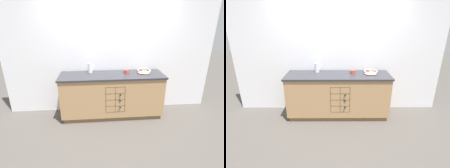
% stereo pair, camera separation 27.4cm
% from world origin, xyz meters
% --- Properties ---
extents(ground_plane, '(14.00, 14.00, 0.00)m').
position_xyz_m(ground_plane, '(0.00, 0.00, 0.00)').
color(ground_plane, '#4C4742').
extents(back_wall, '(4.43, 0.06, 2.55)m').
position_xyz_m(back_wall, '(0.00, 0.36, 1.27)').
color(back_wall, white).
rests_on(back_wall, ground_plane).
extents(kitchen_island, '(2.07, 0.63, 0.91)m').
position_xyz_m(kitchen_island, '(0.00, -0.00, 0.46)').
color(kitchen_island, brown).
rests_on(kitchen_island, ground_plane).
extents(fruit_bowl, '(0.27, 0.27, 0.08)m').
position_xyz_m(fruit_bowl, '(0.65, 0.05, 0.96)').
color(fruit_bowl, silver).
rests_on(fruit_bowl, kitchen_island).
extents(white_pitcher, '(0.15, 0.10, 0.19)m').
position_xyz_m(white_pitcher, '(-0.43, 0.18, 1.01)').
color(white_pitcher, white).
rests_on(white_pitcher, kitchen_island).
extents(ceramic_mug, '(0.12, 0.09, 0.08)m').
position_xyz_m(ceramic_mug, '(0.30, 0.05, 0.95)').
color(ceramic_mug, '#B7473D').
rests_on(ceramic_mug, kitchen_island).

